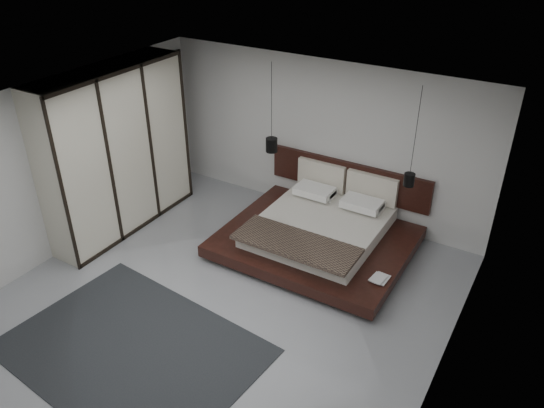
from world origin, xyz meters
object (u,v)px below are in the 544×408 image
Objects in this scene: lattice_screen at (170,123)px; bed at (320,231)px; wardrobe at (117,151)px; pendant_left at (272,145)px; pendant_right at (409,179)px; rug at (132,349)px.

bed is (3.51, -0.55, -1.00)m from lattice_screen.
wardrobe is (0.25, -1.64, 0.10)m from lattice_screen.
wardrobe reaches higher than bed.
pendant_left reaches higher than lattice_screen.
lattice_screen is 1.67× the size of pendant_right.
bed reaches higher than rug.
pendant_right is (2.42, -0.00, -0.02)m from pendant_left.
pendant_right is at bearing -0.85° from lattice_screen.
rug is (2.25, -2.25, -1.39)m from wardrobe.
pendant_left is at bearing 92.94° from rug.
wardrobe is 0.89× the size of rug.
wardrobe is at bearing 135.05° from rug.
bed is at bearing -21.61° from pendant_left.
rug is (0.20, -3.82, -1.37)m from pendant_left.
pendant_right is 4.74m from wardrobe.
lattice_screen is 4.80m from rug.
bed is 3.50m from rug.
lattice_screen is at bearing 179.15° from pendant_right.
rug is at bearing -120.19° from pendant_right.
pendant_right is (1.21, 0.48, 1.06)m from bed.
wardrobe is (-3.26, -1.09, 1.10)m from bed.
pendant_left is at bearing 37.35° from wardrobe.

